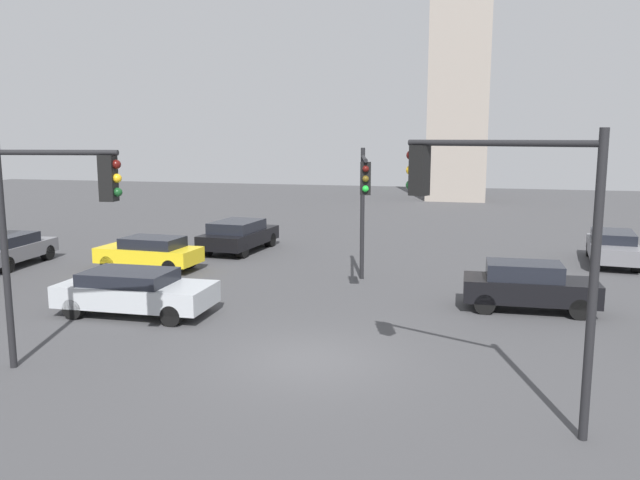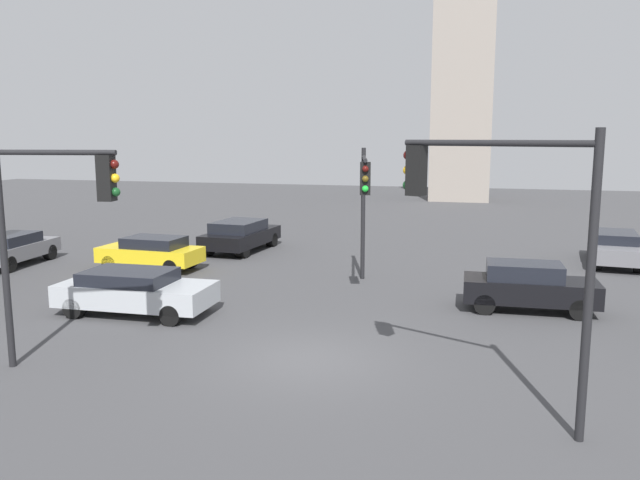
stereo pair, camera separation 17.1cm
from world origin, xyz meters
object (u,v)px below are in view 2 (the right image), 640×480
(traffic_light_1, at_px, (54,210))
(car_4, at_px, (615,247))
(car_1, at_px, (135,290))
(car_7, at_px, (13,248))
(traffic_light_2, at_px, (498,214))
(car_3, at_px, (528,286))
(traffic_light_0, at_px, (364,190))
(car_6, at_px, (240,235))
(car_5, at_px, (151,252))

(traffic_light_1, distance_m, car_4, 22.23)
(car_1, height_order, car_7, car_7)
(traffic_light_2, xyz_separation_m, car_3, (1.12, 7.89, -3.11))
(car_1, relative_size, car_3, 1.16)
(traffic_light_1, bearing_deg, car_4, 41.53)
(traffic_light_1, distance_m, car_1, 5.51)
(traffic_light_0, bearing_deg, traffic_light_1, -42.00)
(car_6, bearing_deg, car_4, -81.80)
(traffic_light_0, relative_size, traffic_light_1, 0.94)
(traffic_light_0, bearing_deg, car_1, -65.76)
(traffic_light_0, bearing_deg, car_5, -111.08)
(traffic_light_1, xyz_separation_m, car_5, (-3.73, 10.50, -2.97))
(car_7, bearing_deg, car_4, -79.34)
(traffic_light_1, relative_size, car_6, 1.09)
(car_5, bearing_deg, traffic_light_1, 112.14)
(car_3, bearing_deg, car_1, -165.47)
(car_1, bearing_deg, traffic_light_1, -80.27)
(car_5, relative_size, car_7, 0.99)
(traffic_light_2, bearing_deg, traffic_light_0, -39.91)
(traffic_light_2, relative_size, car_5, 1.31)
(traffic_light_1, distance_m, car_6, 15.73)
(traffic_light_0, xyz_separation_m, car_4, (9.31, 7.50, -2.79))
(car_4, relative_size, car_6, 0.98)
(traffic_light_1, bearing_deg, traffic_light_2, -6.75)
(traffic_light_2, bearing_deg, car_3, -73.30)
(car_1, height_order, car_5, car_5)
(car_6, bearing_deg, car_3, -116.65)
(car_1, bearing_deg, car_4, 36.44)
(car_3, relative_size, car_5, 0.97)
(car_5, distance_m, car_6, 5.20)
(car_1, relative_size, car_4, 0.98)
(car_6, bearing_deg, traffic_light_2, -139.35)
(traffic_light_2, bearing_deg, traffic_light_1, 25.09)
(car_1, distance_m, car_3, 12.00)
(car_1, distance_m, car_4, 19.55)
(traffic_light_0, bearing_deg, car_4, 117.06)
(traffic_light_1, height_order, car_4, traffic_light_1)
(car_3, bearing_deg, car_4, 63.52)
(traffic_light_2, bearing_deg, car_1, 1.33)
(car_5, xyz_separation_m, car_7, (-5.97, -0.74, 0.01))
(traffic_light_0, distance_m, traffic_light_2, 9.94)
(car_4, xyz_separation_m, car_5, (-18.29, -6.03, -0.01))
(car_4, bearing_deg, car_3, -19.10)
(car_7, bearing_deg, car_3, -100.04)
(traffic_light_0, distance_m, car_1, 8.10)
(car_4, bearing_deg, traffic_light_2, -11.52)
(traffic_light_0, relative_size, car_1, 1.06)
(traffic_light_1, bearing_deg, car_1, 93.95)
(car_3, distance_m, car_7, 20.41)
(traffic_light_2, distance_m, car_3, 8.55)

